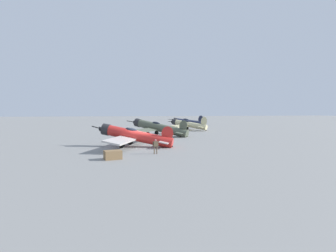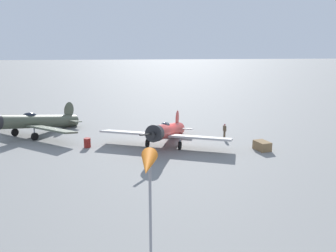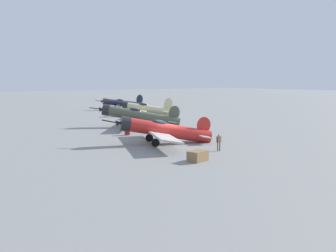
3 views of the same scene
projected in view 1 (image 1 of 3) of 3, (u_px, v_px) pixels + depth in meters
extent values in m
plane|color=gray|center=(138.00, 147.00, 33.86)|extent=(400.00, 400.00, 0.00)
cylinder|color=red|center=(138.00, 136.00, 33.79)|extent=(4.68, 9.01, 3.00)
cylinder|color=#232326|center=(106.00, 130.00, 34.55)|extent=(1.81, 1.62, 1.62)
cone|color=#232326|center=(102.00, 129.00, 34.66)|extent=(0.82, 0.84, 0.71)
cube|color=black|center=(101.00, 129.00, 34.69)|extent=(2.18, 2.42, 0.64)
ellipsoid|color=black|center=(131.00, 130.00, 33.91)|extent=(1.37, 1.95, 0.98)
cube|color=#BCB7B2|center=(130.00, 137.00, 34.00)|extent=(12.52, 6.64, 0.56)
ellipsoid|color=red|center=(167.00, 133.00, 33.06)|extent=(0.78, 1.71, 1.98)
cube|color=#BCB7B2|center=(166.00, 142.00, 33.15)|extent=(3.57, 2.28, 0.30)
cylinder|color=#999BA0|center=(122.00, 141.00, 32.56)|extent=(0.14, 0.14, 1.00)
cylinder|color=black|center=(122.00, 145.00, 32.59)|extent=(0.48, 0.82, 0.80)
cylinder|color=#999BA0|center=(130.00, 138.00, 35.67)|extent=(0.14, 0.14, 1.00)
cylinder|color=black|center=(130.00, 142.00, 35.70)|extent=(0.48, 0.82, 0.80)
cylinder|color=black|center=(172.00, 146.00, 33.05)|extent=(0.20, 0.30, 0.28)
cylinder|color=#4C5442|center=(161.00, 128.00, 48.07)|extent=(7.58, 9.16, 3.21)
cylinder|color=#232326|center=(138.00, 123.00, 50.27)|extent=(1.94, 1.87, 1.69)
cone|color=#232326|center=(135.00, 122.00, 50.56)|extent=(0.91, 0.91, 0.73)
cube|color=black|center=(135.00, 122.00, 50.63)|extent=(0.98, 2.92, 0.59)
ellipsoid|color=black|center=(156.00, 124.00, 48.49)|extent=(1.70, 1.88, 0.96)
cube|color=#565E4C|center=(155.00, 129.00, 48.64)|extent=(11.05, 9.12, 0.46)
ellipsoid|color=#4C5442|center=(183.00, 126.00, 46.07)|extent=(1.21, 1.51, 2.20)
cube|color=#565E4C|center=(182.00, 133.00, 46.23)|extent=(3.36, 2.96, 0.29)
cylinder|color=#999BA0|center=(148.00, 131.00, 47.49)|extent=(0.14, 0.14, 1.12)
cylinder|color=black|center=(148.00, 134.00, 47.53)|extent=(0.65, 0.75, 0.80)
cylinder|color=#999BA0|center=(157.00, 130.00, 50.38)|extent=(0.14, 0.14, 1.12)
cylinder|color=black|center=(157.00, 133.00, 50.42)|extent=(0.65, 0.75, 0.80)
cylinder|color=black|center=(186.00, 136.00, 45.90)|extent=(0.25, 0.28, 0.28)
cylinder|color=beige|center=(190.00, 125.00, 62.28)|extent=(6.85, 7.23, 2.40)
cylinder|color=#232326|center=(175.00, 122.00, 64.40)|extent=(1.75, 1.73, 1.50)
cone|color=#232326|center=(172.00, 122.00, 64.74)|extent=(0.85, 0.85, 0.65)
cube|color=black|center=(172.00, 122.00, 64.82)|extent=(2.05, 2.30, 0.16)
ellipsoid|color=black|center=(187.00, 122.00, 62.69)|extent=(1.76, 1.82, 0.90)
cube|color=#C6BC89|center=(186.00, 125.00, 62.83)|extent=(9.69, 9.21, 0.45)
ellipsoid|color=beige|center=(204.00, 121.00, 60.34)|extent=(1.29, 1.38, 2.33)
cube|color=#C6BC89|center=(203.00, 127.00, 60.51)|extent=(3.24, 3.12, 0.24)
cylinder|color=#999BA0|center=(181.00, 127.00, 61.81)|extent=(0.14, 0.14, 0.92)
cylinder|color=black|center=(181.00, 129.00, 61.84)|extent=(0.69, 0.72, 0.80)
cylinder|color=#999BA0|center=(187.00, 126.00, 64.43)|extent=(0.14, 0.14, 0.92)
cylinder|color=black|center=(187.00, 128.00, 64.46)|extent=(0.69, 0.72, 0.80)
cylinder|color=black|center=(206.00, 130.00, 60.18)|extent=(0.26, 0.27, 0.28)
cylinder|color=#1E2338|center=(189.00, 122.00, 79.57)|extent=(3.09, 8.78, 2.32)
cylinder|color=#232326|center=(175.00, 120.00, 79.65)|extent=(1.53, 1.33, 1.44)
cone|color=#232326|center=(173.00, 120.00, 79.66)|extent=(0.68, 0.72, 0.62)
cube|color=black|center=(172.00, 120.00, 79.66)|extent=(0.51, 2.94, 0.46)
ellipsoid|color=black|center=(186.00, 120.00, 79.56)|extent=(1.13, 1.90, 0.89)
cube|color=#282D42|center=(185.00, 122.00, 79.61)|extent=(10.45, 3.97, 0.41)
ellipsoid|color=#1E2338|center=(201.00, 119.00, 79.44)|extent=(0.50, 1.74, 2.27)
cube|color=#282D42|center=(200.00, 123.00, 79.51)|extent=(3.56, 1.81, 0.24)
cylinder|color=#999BA0|center=(184.00, 124.00, 78.13)|extent=(0.14, 0.14, 0.90)
cylinder|color=black|center=(184.00, 125.00, 78.15)|extent=(0.37, 0.82, 0.80)
cylinder|color=#999BA0|center=(183.00, 123.00, 81.15)|extent=(0.14, 0.14, 0.90)
cylinder|color=black|center=(183.00, 125.00, 81.18)|extent=(0.37, 0.82, 0.80)
cylinder|color=black|center=(202.00, 126.00, 79.54)|extent=(0.16, 0.30, 0.28)
cylinder|color=brown|center=(154.00, 150.00, 28.09)|extent=(0.11, 0.11, 0.78)
cylinder|color=brown|center=(157.00, 150.00, 28.18)|extent=(0.11, 0.11, 0.78)
cube|color=brown|center=(156.00, 144.00, 28.10)|extent=(0.26, 0.45, 0.56)
sphere|color=#C27474|center=(156.00, 140.00, 28.07)|extent=(0.21, 0.21, 0.21)
cylinder|color=brown|center=(153.00, 144.00, 28.02)|extent=(0.08, 0.08, 0.52)
cylinder|color=brown|center=(158.00, 144.00, 28.18)|extent=(0.08, 0.08, 0.52)
cube|color=olive|center=(113.00, 155.00, 24.97)|extent=(1.41, 1.79, 0.84)
cylinder|color=maroon|center=(132.00, 137.00, 41.40)|extent=(0.65, 0.65, 0.89)
torus|color=maroon|center=(132.00, 136.00, 41.39)|extent=(0.68, 0.68, 0.04)
torus|color=maroon|center=(132.00, 138.00, 41.41)|extent=(0.68, 0.68, 0.04)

